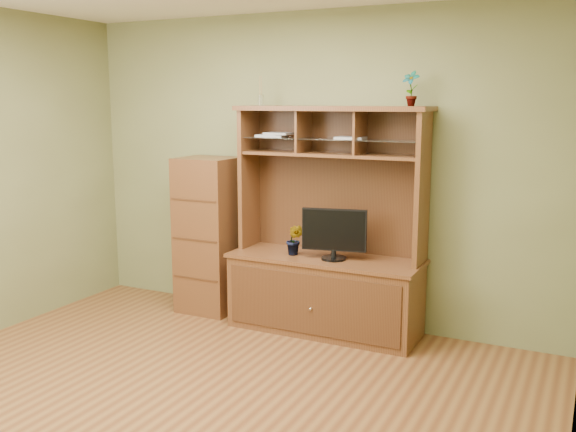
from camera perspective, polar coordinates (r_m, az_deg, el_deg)
The scene contains 8 objects.
room at distance 3.93m, azimuth -9.84°, elevation 1.40°, with size 4.54×4.04×2.74m.
media_hutch at distance 5.46m, azimuth 3.40°, elevation -4.88°, with size 1.66×0.61×1.90m.
monitor at distance 5.27m, azimuth 4.10°, elevation -1.52°, with size 0.53×0.21×0.42m.
orchid_plant at distance 5.43m, azimuth 0.60°, elevation -2.12°, with size 0.15×0.12×0.27m, color #375E20.
top_plant at distance 5.13m, azimuth 10.87°, elevation 11.09°, with size 0.14×0.10×0.27m, color #3D6623.
reed_diffuser at distance 5.63m, azimuth -2.44°, elevation 10.78°, with size 0.05×0.05×0.25m.
magazines at distance 5.47m, azimuth 0.94°, elevation 7.15°, with size 0.98×0.21×0.04m.
side_cabinet at distance 5.98m, azimuth -7.06°, elevation -1.69°, with size 0.51×0.47×1.43m.
Camera 1 is at (2.29, -3.14, 1.94)m, focal length 40.00 mm.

